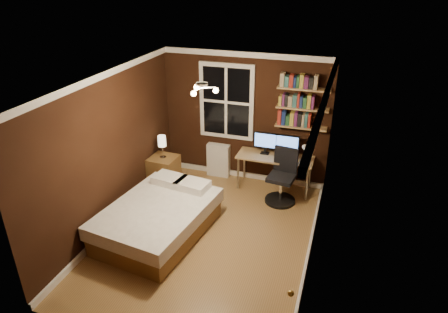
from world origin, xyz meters
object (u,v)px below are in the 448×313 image
(bed, at_px, (159,219))
(desk_lamp, at_px, (305,153))
(bedside_lamp, at_px, (162,147))
(monitor_right, at_px, (287,146))
(radiator, at_px, (218,160))
(desk, at_px, (275,159))
(monitor_left, at_px, (265,143))
(office_chair, at_px, (282,182))
(nightstand, at_px, (164,172))

(bed, relative_size, desk_lamp, 4.70)
(bedside_lamp, xyz_separation_m, monitor_right, (2.21, 0.65, 0.05))
(bedside_lamp, bearing_deg, bed, -67.57)
(radiator, relative_size, desk, 0.48)
(monitor_left, height_order, desk_lamp, desk_lamp)
(radiator, bearing_deg, desk_lamp, -10.92)
(bedside_lamp, bearing_deg, desk, 16.02)
(desk, distance_m, desk_lamp, 0.64)
(desk_lamp, xyz_separation_m, office_chair, (-0.33, -0.23, -0.51))
(nightstand, height_order, office_chair, office_chair)
(monitor_left, xyz_separation_m, desk_lamp, (0.76, -0.24, 0.01))
(office_chair, bearing_deg, desk_lamp, 43.06)
(bedside_lamp, xyz_separation_m, desk_lamp, (2.56, 0.41, 0.06))
(bedside_lamp, height_order, desk, bedside_lamp)
(bed, distance_m, desk_lamp, 2.76)
(desk_lamp, bearing_deg, bedside_lamp, -170.88)
(bedside_lamp, bearing_deg, office_chair, 4.52)
(bed, distance_m, bedside_lamp, 1.61)
(desk, bearing_deg, office_chair, -61.33)
(nightstand, relative_size, radiator, 0.91)
(desk, xyz_separation_m, monitor_right, (0.19, 0.07, 0.27))
(nightstand, bearing_deg, bedside_lamp, 0.00)
(bedside_lamp, relative_size, monitor_left, 0.98)
(nightstand, xyz_separation_m, monitor_left, (1.80, 0.65, 0.57))
(monitor_right, bearing_deg, desk, -160.03)
(radiator, bearing_deg, bed, -97.12)
(desk, bearing_deg, monitor_right, 19.97)
(nightstand, relative_size, bedside_lamp, 1.41)
(nightstand, distance_m, desk_lamp, 2.66)
(radiator, distance_m, monitor_right, 1.47)
(monitor_left, distance_m, desk_lamp, 0.80)
(nightstand, bearing_deg, monitor_right, 19.92)
(office_chair, bearing_deg, bed, -128.71)
(desk, relative_size, monitor_right, 3.16)
(bed, bearing_deg, nightstand, 120.31)
(desk_lamp, bearing_deg, monitor_right, 146.39)
(nightstand, distance_m, bedside_lamp, 0.52)
(radiator, bearing_deg, bedside_lamp, -138.69)
(desk_lamp, relative_size, office_chair, 0.44)
(radiator, distance_m, monitor_left, 1.10)
(nightstand, bearing_deg, monitor_left, 23.35)
(bed, xyz_separation_m, office_chair, (1.65, 1.58, 0.10))
(bedside_lamp, bearing_deg, desk_lamp, 9.12)
(nightstand, xyz_separation_m, office_chair, (2.23, 0.18, 0.07))
(radiator, relative_size, monitor_left, 1.52)
(monitor_right, height_order, desk_lamp, desk_lamp)
(bed, xyz_separation_m, nightstand, (-0.58, 1.40, 0.03))
(monitor_left, bearing_deg, desk, -18.39)
(monitor_right, xyz_separation_m, desk_lamp, (0.36, -0.24, 0.01))
(radiator, bearing_deg, monitor_left, -5.65)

